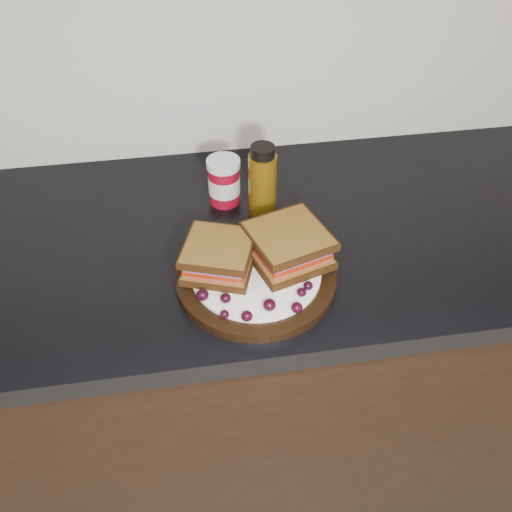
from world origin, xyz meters
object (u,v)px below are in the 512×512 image
at_px(plate, 256,277).
at_px(oil_bottle, 262,181).
at_px(sandwich_left, 219,256).
at_px(condiment_jar, 224,181).

distance_m(plate, oil_bottle, 0.21).
xyz_separation_m(plate, oil_bottle, (0.04, 0.19, 0.07)).
relative_size(plate, oil_bottle, 1.83).
xyz_separation_m(sandwich_left, oil_bottle, (0.10, 0.17, 0.03)).
height_order(plate, oil_bottle, oil_bottle).
relative_size(plate, sandwich_left, 2.43).
xyz_separation_m(plate, sandwich_left, (-0.06, 0.02, 0.04)).
relative_size(sandwich_left, oil_bottle, 0.76).
height_order(sandwich_left, condiment_jar, condiment_jar).
xyz_separation_m(plate, condiment_jar, (-0.03, 0.24, 0.04)).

